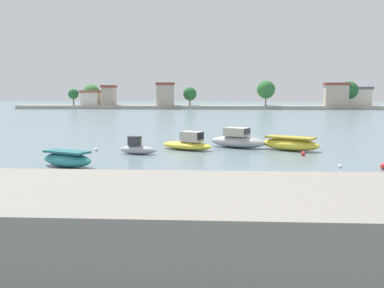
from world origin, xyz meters
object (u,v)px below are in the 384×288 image
at_px(moored_boat_1, 137,148).
at_px(mooring_buoy_3, 340,166).
at_px(moored_boat_2, 188,144).
at_px(mooring_buoy_4, 303,154).
at_px(moored_boat_4, 290,144).
at_px(mooring_buoy_1, 383,166).
at_px(moored_boat_3, 237,140).
at_px(mooring_buoy_2, 8,171).
at_px(moored_boat_0, 67,159).
at_px(mooring_buoy_0, 96,149).

relative_size(moored_boat_1, mooring_buoy_3, 13.80).
distance_m(moored_boat_2, mooring_buoy_4, 10.02).
distance_m(moored_boat_4, mooring_buoy_1, 10.20).
relative_size(moored_boat_1, moored_boat_2, 0.65).
distance_m(moored_boat_1, mooring_buoy_3, 16.02).
height_order(moored_boat_3, mooring_buoy_2, moored_boat_3).
xyz_separation_m(moored_boat_1, moored_boat_3, (8.46, 4.75, 0.23)).
bearing_deg(mooring_buoy_3, mooring_buoy_1, -6.21).
height_order(moored_boat_0, mooring_buoy_3, moored_boat_0).
bearing_deg(mooring_buoy_3, moored_boat_0, -178.01).
distance_m(moored_boat_3, mooring_buoy_1, 14.18).
distance_m(mooring_buoy_0, mooring_buoy_3, 20.24).
distance_m(mooring_buoy_0, mooring_buoy_4, 17.55).
bearing_deg(moored_boat_0, moored_boat_1, 83.96).
xyz_separation_m(moored_boat_1, mooring_buoy_3, (14.98, -5.67, -0.36)).
height_order(mooring_buoy_2, mooring_buoy_3, mooring_buoy_2).
xyz_separation_m(moored_boat_1, moored_boat_2, (4.01, 2.91, 0.09)).
distance_m(mooring_buoy_1, mooring_buoy_3, 2.77).
relative_size(mooring_buoy_3, mooring_buoy_4, 0.67).
bearing_deg(mooring_buoy_1, moored_boat_3, 130.87).
bearing_deg(mooring_buoy_4, moored_boat_3, 136.43).
distance_m(moored_boat_2, mooring_buoy_0, 8.04).
height_order(moored_boat_0, mooring_buoy_2, moored_boat_0).
height_order(mooring_buoy_1, mooring_buoy_2, mooring_buoy_1).
height_order(moored_boat_0, moored_boat_4, moored_boat_4).
height_order(moored_boat_1, moored_boat_2, moored_boat_2).
xyz_separation_m(moored_boat_0, mooring_buoy_4, (17.28, 6.22, -0.36)).
xyz_separation_m(moored_boat_2, mooring_buoy_1, (13.73, -8.87, -0.36)).
distance_m(moored_boat_0, mooring_buoy_1, 21.47).
height_order(moored_boat_2, moored_boat_4, moored_boat_2).
relative_size(mooring_buoy_1, mooring_buoy_4, 1.16).
relative_size(moored_boat_3, moored_boat_4, 1.04).
bearing_deg(moored_boat_2, moored_boat_0, -102.49).
bearing_deg(moored_boat_2, mooring_buoy_3, -10.52).
height_order(moored_boat_0, mooring_buoy_4, moored_boat_0).
distance_m(moored_boat_1, mooring_buoy_1, 18.71).
bearing_deg(mooring_buoy_2, mooring_buoy_4, 23.21).
relative_size(moored_boat_0, moored_boat_4, 0.79).
height_order(mooring_buoy_0, mooring_buoy_1, mooring_buoy_1).
bearing_deg(moored_boat_3, mooring_buoy_0, -139.10).
bearing_deg(mooring_buoy_2, moored_boat_1, 52.58).
height_order(mooring_buoy_0, mooring_buoy_3, mooring_buoy_0).
distance_m(moored_boat_2, mooring_buoy_2, 15.89).
relative_size(moored_boat_0, mooring_buoy_2, 15.43).
xyz_separation_m(mooring_buoy_1, mooring_buoy_4, (-4.18, 5.87, -0.03)).
distance_m(moored_boat_0, mooring_buoy_4, 18.37).
xyz_separation_m(moored_boat_4, mooring_buoy_2, (-19.74, -11.87, -0.45)).
height_order(moored_boat_3, moored_boat_4, moored_boat_3).
height_order(mooring_buoy_0, mooring_buoy_4, mooring_buoy_4).
bearing_deg(moored_boat_4, moored_boat_3, -169.15).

